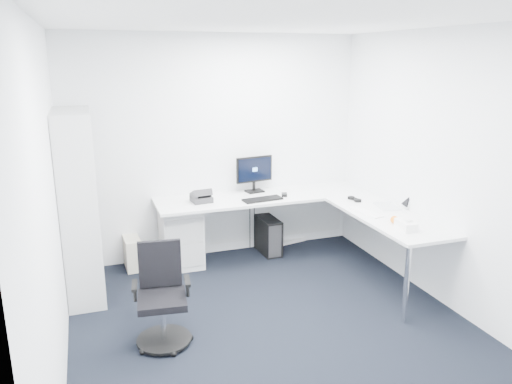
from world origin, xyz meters
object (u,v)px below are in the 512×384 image
object	(u,v)px
l_desk	(278,235)
laptop	(388,197)
monitor	(255,174)
task_chair	(162,297)
bookshelf	(78,205)

from	to	relation	value
l_desk	laptop	world-z (taller)	laptop
l_desk	monitor	world-z (taller)	monitor
l_desk	laptop	distance (m)	1.32
task_chair	monitor	world-z (taller)	monitor
bookshelf	monitor	world-z (taller)	bookshelf
task_chair	monitor	distance (m)	2.35
bookshelf	monitor	distance (m)	2.13
bookshelf	laptop	xyz separation A→B (m)	(3.26, -0.60, -0.06)
laptop	bookshelf	bearing A→B (deg)	-179.98
monitor	laptop	distance (m)	1.63
l_desk	task_chair	distance (m)	1.97
task_chair	laptop	xyz separation A→B (m)	(2.64, 0.66, 0.47)
l_desk	laptop	bearing A→B (deg)	-26.96
l_desk	bookshelf	bearing A→B (deg)	178.68
task_chair	monitor	bearing A→B (deg)	57.76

